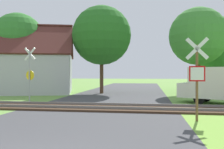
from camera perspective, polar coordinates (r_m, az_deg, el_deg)
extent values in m
cube|color=#424244|center=(6.94, -14.16, -15.36)|extent=(8.01, 80.00, 0.01)
cube|color=#422D1E|center=(13.32, -2.78, -7.57)|extent=(60.00, 2.60, 0.10)
cube|color=slate|center=(14.00, -2.21, -6.73)|extent=(60.00, 0.08, 0.12)
cube|color=slate|center=(12.61, -3.43, -7.51)|extent=(60.00, 0.08, 0.12)
cylinder|color=brown|center=(10.27, 18.84, -1.85)|extent=(0.10, 0.10, 2.98)
cube|color=red|center=(10.20, 18.87, 0.18)|extent=(0.60, 0.08, 0.60)
cube|color=white|center=(10.18, 18.89, 0.18)|extent=(0.49, 0.05, 0.49)
cube|color=white|center=(10.25, 18.88, 5.65)|extent=(0.88, 0.10, 0.88)
cube|color=white|center=(10.25, 18.88, 5.65)|extent=(0.88, 0.10, 0.88)
cylinder|color=#9E9EA5|center=(17.29, -18.36, -0.29)|extent=(0.09, 0.09, 3.40)
cube|color=white|center=(17.38, -18.24, 4.49)|extent=(0.86, 0.22, 0.88)
cube|color=white|center=(17.38, -18.24, 4.49)|extent=(0.86, 0.22, 0.88)
cylinder|color=yellow|center=(17.34, -18.22, -0.16)|extent=(0.63, 0.17, 0.64)
cube|color=#B7B7BC|center=(24.89, -17.79, 0.13)|extent=(8.69, 8.03, 3.61)
cube|color=#562823|center=(23.55, -18.50, 7.88)|extent=(8.30, 5.51, 3.14)
cube|color=#562823|center=(26.62, -17.18, 7.00)|extent=(8.30, 5.51, 3.14)
cube|color=brown|center=(24.86, -13.23, 8.46)|extent=(0.62, 0.62, 1.10)
cylinder|color=#513823|center=(28.83, 23.88, -1.21)|extent=(0.39, 0.39, 2.26)
sphere|color=#337A2D|center=(28.96, 23.90, 5.75)|extent=(6.35, 6.35, 6.35)
cylinder|color=#513823|center=(23.15, -2.39, -0.21)|extent=(0.34, 0.34, 3.33)
sphere|color=#286B23|center=(23.41, -2.39, 8.93)|extent=(5.48, 5.48, 5.48)
cylinder|color=#513823|center=(25.84, -20.67, -0.15)|extent=(0.41, 0.41, 3.36)
sphere|color=#337A2D|center=(26.06, -20.68, 7.66)|extent=(4.97, 4.97, 4.97)
cylinder|color=#513823|center=(23.47, 19.05, -0.32)|extent=(0.43, 0.43, 3.25)
sphere|color=#3D8433|center=(23.70, 19.07, 8.28)|extent=(5.12, 5.12, 5.12)
cube|color=silver|center=(17.08, 16.71, -3.35)|extent=(1.43, 1.93, 0.90)
cube|color=#19232D|center=(16.93, 17.90, -0.56)|extent=(0.75, 1.46, 0.85)
cylinder|color=black|center=(17.58, 20.68, -4.73)|extent=(0.69, 0.46, 0.68)
cylinder|color=black|center=(16.07, 19.32, -5.19)|extent=(0.69, 0.46, 0.68)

